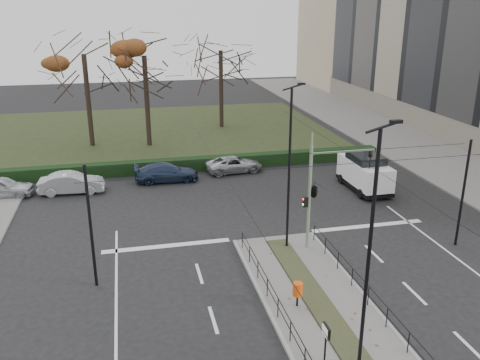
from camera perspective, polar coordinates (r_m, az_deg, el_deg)
The scene contains 20 objects.
ground at distance 24.90m, azimuth 7.08°, elevation -11.40°, with size 140.00×140.00×0.00m, color black.
median_island at distance 22.89m, azimuth 9.25°, elevation -14.30°, with size 4.40×15.00×0.14m, color #605E5B.
sidewalk_east at distance 50.84m, azimuth 17.99°, elevation 3.93°, with size 8.00×90.00×0.14m, color #605E5B.
park at distance 53.58m, azimuth -10.76°, elevation 5.26°, with size 38.00×26.00×0.10m, color #283219.
hedge at distance 40.55m, azimuth -9.91°, elevation 1.49°, with size 38.00×1.00×1.00m, color black.
median_railing at distance 22.33m, azimuth 9.47°, elevation -12.49°, with size 4.14×13.24×0.92m.
catenary at distance 24.76m, azimuth 6.15°, elevation -2.72°, with size 20.00×34.00×6.00m.
traffic_light at distance 26.83m, azimuth 8.49°, elevation -1.00°, with size 3.87×2.22×5.69m.
litter_bin at distance 22.54m, azimuth 6.49°, elevation -12.13°, with size 0.44×0.44×1.12m.
info_panel at distance 18.52m, azimuth 9.61°, elevation -16.96°, with size 0.12×0.54×2.06m.
streetlamp_median_near at distance 17.61m, azimuth 14.36°, elevation -7.89°, with size 0.76×0.16×9.10m.
streetlamp_median_far at distance 26.30m, azimuth 5.59°, elevation 1.41°, with size 0.74×0.15×8.82m.
parked_car_first at distance 38.47m, azimuth -25.25°, elevation -0.73°, with size 1.72×4.26×1.45m, color #A6AAAE.
parked_car_second at distance 37.48m, azimuth -18.37°, elevation -0.32°, with size 1.56×4.46×1.47m, color #A6AAAE.
parked_car_third at distance 38.39m, azimuth -8.25°, elevation 0.86°, with size 1.92×4.71×1.37m, color #212F4D.
parked_car_fourth at distance 40.15m, azimuth -0.64°, elevation 1.78°, with size 2.06×4.46×1.24m, color #A6AAAE.
white_van at distance 37.13m, azimuth 13.84°, elevation 0.95°, with size 2.34×5.05×2.63m.
rust_tree at distance 48.22m, azimuth -17.15°, elevation 13.34°, with size 8.10×8.10×10.95m.
bare_tree_center at distance 54.08m, azimuth -2.18°, elevation 13.72°, with size 8.00×8.00×10.61m.
bare_tree_near at distance 47.23m, azimuth -10.66°, elevation 12.82°, with size 6.30×6.30×10.85m.
Camera 1 is at (-7.66, -20.07, 12.58)m, focal length 38.00 mm.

